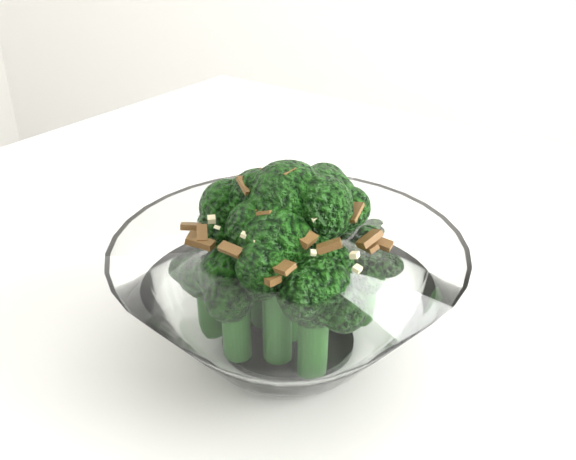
# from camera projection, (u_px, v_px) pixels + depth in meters

# --- Properties ---
(table) EXTENTS (1.40, 1.17, 0.75)m
(table) POSITION_uv_depth(u_px,v_px,m) (417.00, 321.00, 0.64)
(table) COLOR white
(table) RESTS_ON ground
(broccoli_dish) EXTENTS (0.25, 0.25, 0.16)m
(broccoli_dish) POSITION_uv_depth(u_px,v_px,m) (287.00, 283.00, 0.47)
(broccoli_dish) COLOR white
(broccoli_dish) RESTS_ON table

